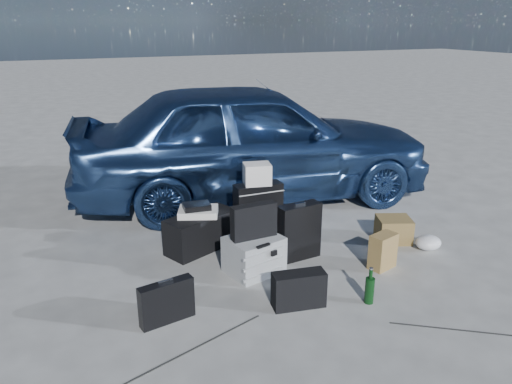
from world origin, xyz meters
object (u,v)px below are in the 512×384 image
(pelican_case, at_px, (254,255))
(car, at_px, (252,140))
(cardboard_box, at_px, (394,229))
(green_bottle, at_px, (370,286))
(suitcase_left, at_px, (299,232))
(briefcase, at_px, (167,302))
(duffel_bag, at_px, (201,232))
(suitcase_right, at_px, (258,211))

(pelican_case, bearing_deg, car, 53.50)
(cardboard_box, distance_m, green_bottle, 1.36)
(car, relative_size, suitcase_left, 8.09)
(briefcase, bearing_deg, suitcase_left, 10.87)
(duffel_bag, height_order, green_bottle, duffel_bag)
(suitcase_left, bearing_deg, car, 75.43)
(car, height_order, suitcase_left, car)
(duffel_bag, bearing_deg, suitcase_left, -58.75)
(car, height_order, pelican_case, car)
(green_bottle, bearing_deg, suitcase_right, 100.59)
(duffel_bag, xyz_separation_m, cardboard_box, (1.95, -0.66, -0.06))
(pelican_case, relative_size, cardboard_box, 1.39)
(briefcase, distance_m, suitcase_right, 1.78)
(suitcase_right, xyz_separation_m, duffel_bag, (-0.66, -0.02, -0.12))
(suitcase_right, relative_size, duffel_bag, 0.82)
(briefcase, xyz_separation_m, green_bottle, (1.62, -0.43, -0.02))
(briefcase, bearing_deg, green_bottle, -24.64)
(suitcase_left, distance_m, cardboard_box, 1.14)
(briefcase, relative_size, cardboard_box, 1.27)
(pelican_case, xyz_separation_m, green_bottle, (0.66, -0.90, -0.02))
(suitcase_left, height_order, suitcase_right, suitcase_right)
(briefcase, height_order, green_bottle, briefcase)
(briefcase, distance_m, green_bottle, 1.68)
(suitcase_right, distance_m, duffel_bag, 0.67)
(duffel_bag, xyz_separation_m, green_bottle, (0.96, -1.59, -0.03))
(pelican_case, bearing_deg, suitcase_right, 49.51)
(suitcase_right, bearing_deg, pelican_case, -115.98)
(briefcase, height_order, suitcase_left, suitcase_left)
(duffel_bag, bearing_deg, briefcase, -142.42)
(suitcase_right, relative_size, cardboard_box, 1.77)
(pelican_case, xyz_separation_m, suitcase_left, (0.53, 0.09, 0.11))
(cardboard_box, relative_size, green_bottle, 1.11)
(cardboard_box, bearing_deg, briefcase, -169.11)
(briefcase, bearing_deg, duffel_bag, 50.36)
(car, bearing_deg, suitcase_right, 168.81)
(pelican_case, bearing_deg, cardboard_box, -12.29)
(pelican_case, relative_size, green_bottle, 1.54)
(suitcase_right, bearing_deg, cardboard_box, -26.27)
(pelican_case, distance_m, duffel_bag, 0.75)
(car, relative_size, suitcase_right, 7.42)
(car, height_order, briefcase, car)
(suitcase_right, height_order, cardboard_box, suitcase_right)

